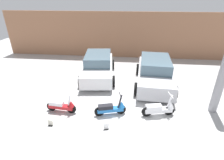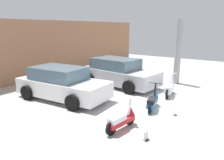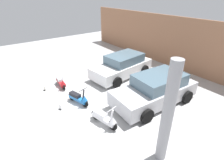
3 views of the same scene
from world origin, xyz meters
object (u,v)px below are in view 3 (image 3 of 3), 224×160
Objects in this scene: car_rear_center at (155,90)px; placard_near_left_scooter at (45,88)px; support_column_side at (167,115)px; car_rear_left at (122,66)px; scooter_front_center at (105,118)px; placard_near_right_scooter at (60,107)px; scooter_front_left at (61,82)px; scooter_front_right at (79,98)px.

placard_near_left_scooter is (-4.38, -4.00, -0.58)m from car_rear_center.
car_rear_center is 3.44m from support_column_side.
car_rear_left is 4.83m from placard_near_left_scooter.
car_rear_center is 1.26× the size of support_column_side.
placard_near_right_scooter is at bearing -165.06° from scooter_front_center.
scooter_front_left reaches higher than placard_near_left_scooter.
scooter_front_center reaches higher than placard_near_right_scooter.
placard_near_left_scooter is (-0.17, -0.90, -0.22)m from scooter_front_left.
support_column_side is at bearing 20.17° from placard_near_right_scooter.
scooter_front_right is at bearing 11.83° from car_rear_left.
placard_near_left_scooter is (-2.30, -0.93, -0.22)m from scooter_front_right.
scooter_front_right is at bearing 5.68° from scooter_front_left.
placard_near_right_scooter is (-2.11, -1.06, -0.23)m from scooter_front_center.
support_column_side reaches higher than car_rear_center.
car_rear_left is 6.43m from support_column_side.
car_rear_center is at bearing 76.65° from scooter_front_center.
car_rear_left is at bearing 92.75° from scooter_front_right.
scooter_front_left is 5.24m from car_rear_center.
support_column_side is at bearing -5.56° from scooter_front_right.
support_column_side reaches higher than scooter_front_left.
car_rear_left is (-1.21, 3.74, 0.33)m from scooter_front_right.
scooter_front_right is at bearing -170.44° from support_column_side.
placard_near_left_scooter is at bearing -166.00° from support_column_side.
placard_near_left_scooter is (-1.09, -4.67, -0.55)m from car_rear_left.
scooter_front_center is 0.40× the size of support_column_side.
placard_near_right_scooter is (2.01, -0.89, -0.22)m from scooter_front_left.
support_column_side is at bearing 2.32° from scooter_front_center.
car_rear_left reaches higher than placard_near_right_scooter.
scooter_front_right is 5.07× the size of placard_near_right_scooter.
placard_near_left_scooter is at bearing -43.74° from car_rear_center.
placard_near_right_scooter is (2.18, 0.01, 0.00)m from placard_near_left_scooter.
car_rear_center is at bearing 41.36° from scooter_front_left.
scooter_front_center is 5.36× the size of placard_near_right_scooter.
placard_near_right_scooter is 0.08× the size of support_column_side.
placard_near_left_scooter and placard_near_right_scooter have the same top height.
scooter_front_right is (2.12, 0.03, 0.00)m from scooter_front_left.
scooter_front_left is at bearing 79.10° from placard_near_left_scooter.
car_rear_left is 0.97× the size of car_rear_center.
car_rear_left is at bearing 103.23° from placard_near_right_scooter.
placard_near_left_scooter is 2.18m from placard_near_right_scooter.
scooter_front_center is at bearing 35.66° from car_rear_left.
scooter_front_left is at bearing -49.77° from car_rear_center.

